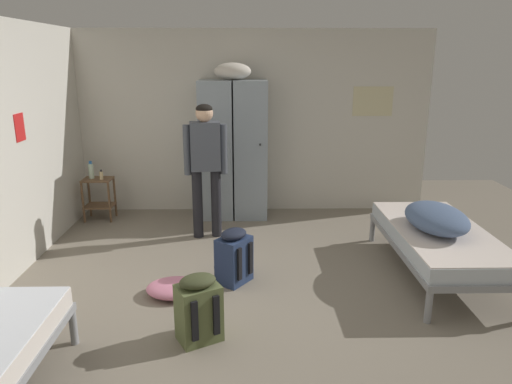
# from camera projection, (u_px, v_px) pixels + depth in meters

# --- Properties ---
(ground_plane) EXTENTS (8.69, 8.69, 0.00)m
(ground_plane) POSITION_uv_depth(u_px,v_px,m) (257.00, 300.00, 4.35)
(ground_plane) COLOR gray
(room_backdrop) EXTENTS (4.90, 5.49, 2.51)m
(room_backdrop) POSITION_uv_depth(u_px,v_px,m) (139.00, 140.00, 5.24)
(room_backdrop) COLOR beige
(room_backdrop) RESTS_ON ground_plane
(locker_bank) EXTENTS (0.90, 0.55, 2.07)m
(locker_bank) POSITION_uv_depth(u_px,v_px,m) (234.00, 147.00, 6.42)
(locker_bank) COLOR #8C99A3
(locker_bank) RESTS_ON ground_plane
(shelf_unit) EXTENTS (0.38, 0.30, 0.57)m
(shelf_unit) POSITION_uv_depth(u_px,v_px,m) (99.00, 195.00, 6.43)
(shelf_unit) COLOR brown
(shelf_unit) RESTS_ON ground_plane
(bed_right) EXTENTS (0.90, 1.90, 0.49)m
(bed_right) POSITION_uv_depth(u_px,v_px,m) (439.00, 239.00, 4.77)
(bed_right) COLOR gray
(bed_right) RESTS_ON ground_plane
(bedding_heap) EXTENTS (0.56, 0.87, 0.24)m
(bedding_heap) POSITION_uv_depth(u_px,v_px,m) (436.00, 218.00, 4.69)
(bedding_heap) COLOR slate
(bedding_heap) RESTS_ON bed_right
(person_traveler) EXTENTS (0.51, 0.24, 1.62)m
(person_traveler) POSITION_uv_depth(u_px,v_px,m) (206.00, 159.00, 5.64)
(person_traveler) COLOR black
(person_traveler) RESTS_ON ground_plane
(water_bottle) EXTENTS (0.07, 0.07, 0.23)m
(water_bottle) POSITION_uv_depth(u_px,v_px,m) (91.00, 171.00, 6.36)
(water_bottle) COLOR silver
(water_bottle) RESTS_ON shelf_unit
(lotion_bottle) EXTENTS (0.05, 0.05, 0.13)m
(lotion_bottle) POSITION_uv_depth(u_px,v_px,m) (101.00, 175.00, 6.32)
(lotion_bottle) COLOR beige
(lotion_bottle) RESTS_ON shelf_unit
(backpack_navy) EXTENTS (0.42, 0.41, 0.55)m
(backpack_navy) POSITION_uv_depth(u_px,v_px,m) (233.00, 257.00, 4.64)
(backpack_navy) COLOR navy
(backpack_navy) RESTS_ON ground_plane
(backpack_olive) EXTENTS (0.40, 0.41, 0.55)m
(backpack_olive) POSITION_uv_depth(u_px,v_px,m) (198.00, 309.00, 3.69)
(backpack_olive) COLOR #566038
(backpack_olive) RESTS_ON ground_plane
(clothes_pile_pink) EXTENTS (0.53, 0.42, 0.13)m
(clothes_pile_pink) POSITION_uv_depth(u_px,v_px,m) (175.00, 288.00, 4.43)
(clothes_pile_pink) COLOR pink
(clothes_pile_pink) RESTS_ON ground_plane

